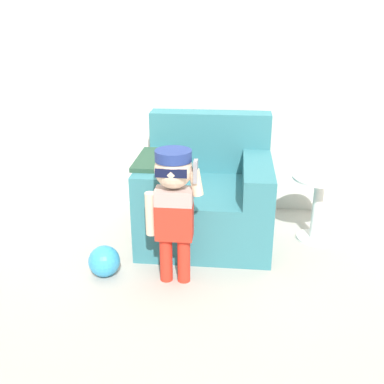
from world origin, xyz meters
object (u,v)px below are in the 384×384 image
object	(u,v)px
armchair	(207,194)
toy_ball	(104,261)
side_table	(318,202)
person_child	(174,197)

from	to	relation	value
armchair	toy_ball	size ratio (longest dim) A/B	4.68
side_table	toy_ball	bearing A→B (deg)	-155.63
side_table	toy_ball	world-z (taller)	side_table
person_child	armchair	bearing A→B (deg)	77.64
armchair	toy_ball	distance (m)	0.95
person_child	toy_ball	size ratio (longest dim) A/B	4.24
armchair	side_table	distance (m)	0.83
armchair	toy_ball	world-z (taller)	armchair
side_table	toy_ball	xyz separation A→B (m)	(-1.45, -0.66, -0.20)
armchair	side_table	bearing A→B (deg)	-1.64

